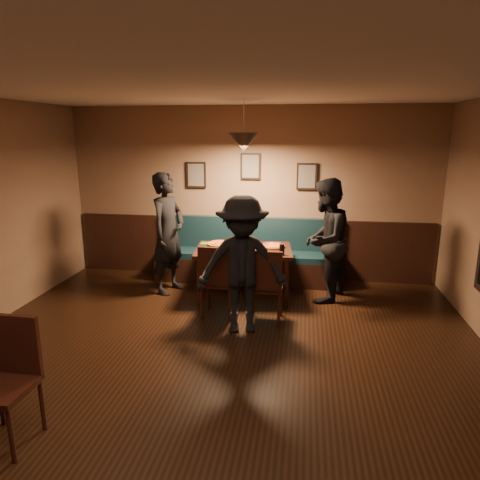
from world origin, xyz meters
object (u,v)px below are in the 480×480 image
Objects in this scene: chair_near_right at (266,285)px; diner_front at (242,265)px; tabasco_bottle at (282,248)px; diner_right at (325,241)px; cafe_chair_far at (1,386)px; diner_left at (168,233)px; soda_glass at (282,249)px; booth_bench at (248,252)px; chair_near_left at (218,280)px; dining_table at (244,273)px.

diner_front is at bearing -128.43° from chair_near_right.
tabasco_bottle is at bearing 77.99° from chair_near_right.
cafe_chair_far is (-2.55, -3.45, -0.39)m from diner_right.
tabasco_bottle is (1.71, -0.15, -0.11)m from diner_left.
soda_glass is 0.16× the size of cafe_chair_far.
booth_bench is 25.54× the size of tabasco_bottle.
booth_bench reaches higher than chair_near_left.
tabasco_bottle is at bearing 39.16° from chair_near_left.
diner_front is 1.12m from tabasco_bottle.
chair_near_left is at bearing -112.46° from cafe_chair_far.
diner_left is 15.48× the size of tabasco_bottle.
diner_left is (-1.15, 0.05, 0.54)m from dining_table.
chair_near_left is 8.36× the size of tabasco_bottle.
dining_table is 0.76m from chair_near_left.
cafe_chair_far is (-1.15, -2.68, 0.01)m from chair_near_left.
dining_table is at bearing -111.38° from cafe_chair_far.
chair_near_left is at bearing -150.44° from soda_glass.
diner_right reaches higher than chair_near_left.
chair_near_right is 0.56× the size of diner_right.
diner_right reaches higher than tabasco_bottle.
chair_near_right is at bearing -106.85° from soda_glass.
diner_left is at bearing 141.12° from chair_near_left.
diner_front reaches higher than booth_bench.
soda_glass reaches higher than tabasco_bottle.
soda_glass is (-0.59, -0.32, -0.07)m from diner_right.
diner_front is at bearing -111.88° from tabasco_bottle.
dining_table is 0.71m from tabasco_bottle.
diner_left is 11.57× the size of soda_glass.
diner_right reaches higher than cafe_chair_far.
diner_right reaches higher than dining_table.
tabasco_bottle reaches higher than dining_table.
cafe_chair_far reaches higher than tabasco_bottle.
tabasco_bottle is at bearing 92.58° from soda_glass.
diner_front is (1.29, -1.19, -0.07)m from diner_left.
chair_near_left is (-0.21, -1.40, -0.01)m from booth_bench.
chair_near_left is 0.98m from soda_glass.
dining_table is at bearing 170.48° from tabasco_bottle.
diner_front is 14.24× the size of tabasco_bottle.
diner_right is 0.68m from soda_glass.
soda_glass is at bearing -82.87° from diner_left.
chair_near_left is 1.64m from diner_right.
chair_near_left is at bearing 171.56° from chair_near_right.
diner_left reaches higher than dining_table.
diner_left is (-1.55, 0.87, 0.42)m from chair_near_right.
chair_near_right is 3.14m from cafe_chair_far.
chair_near_right is at bearing -74.18° from booth_bench.
diner_right is at bearing -2.86° from dining_table.
dining_table is 8.76× the size of soda_glass.
booth_bench is at bearing -42.98° from diner_left.
cafe_chair_far is at bearing -121.98° from soda_glass.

